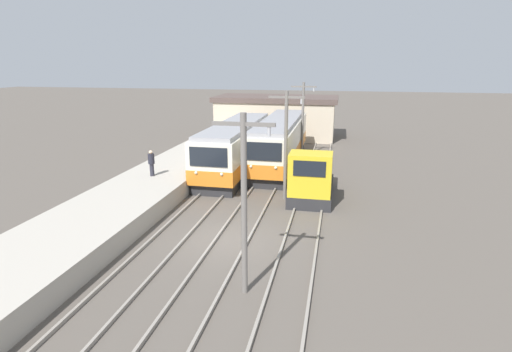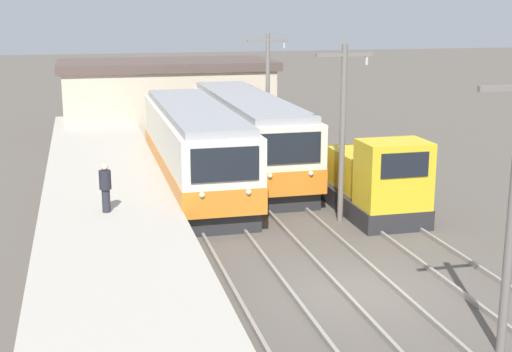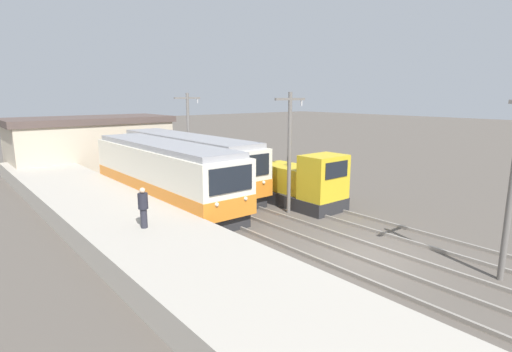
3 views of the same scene
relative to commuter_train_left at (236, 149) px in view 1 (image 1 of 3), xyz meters
The scene contains 13 objects.
ground_plane 11.97m from the commuter_train_left, 77.34° to the right, with size 200.00×200.00×0.00m, color #564F47.
platform_left 12.19m from the commuter_train_left, 107.51° to the right, with size 4.50×54.00×1.00m, color #ADA599.
track_left 11.68m from the commuter_train_left, 90.00° to the right, with size 1.54×60.00×0.14m.
track_center 12.01m from the commuter_train_left, 76.40° to the right, with size 1.54×60.00×0.14m.
track_right 13.04m from the commuter_train_left, 63.38° to the right, with size 1.54×60.00×0.14m.
commuter_train_left is the anchor object (origin of this frame).
commuter_train_center 3.75m from the commuter_train_left, 41.69° to the left, with size 2.84×13.62×3.52m.
shunting_locomotive 7.64m from the commuter_train_left, 40.48° to the right, with size 2.40×5.26×3.00m.
catenary_mast_near 16.19m from the commuter_train_left, 74.47° to the right, with size 2.00×0.20×6.18m.
catenary_mast_mid 7.14m from the commuter_train_left, 51.52° to the right, with size 2.00×0.20×6.18m.
catenary_mast_far 6.59m from the commuter_train_left, 47.26° to the left, with size 2.00×0.20×6.18m.
person_on_platform 6.91m from the commuter_train_left, 123.20° to the right, with size 0.38×0.38×1.59m.
station_building 14.45m from the commuter_train_left, 87.42° to the left, with size 12.60×6.30×4.27m.
Camera 1 is at (4.56, -15.76, 7.64)m, focal length 28.00 mm.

